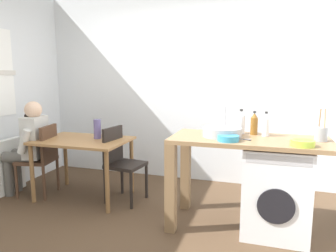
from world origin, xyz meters
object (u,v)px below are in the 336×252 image
object	(u,v)px
bottle_tall_green	(241,123)
mixing_bowl	(228,138)
colander	(303,143)
chair_person_seat	(42,156)
dining_table	(83,147)
utensil_crock	(321,134)
vase	(97,129)
bottle_clear_small	(266,125)
chair_opposite	(121,160)
seated_person	(29,143)
washing_machine	(275,190)
bottle_squat_brown	(254,124)

from	to	relation	value
bottle_tall_green	mixing_bowl	xyz separation A→B (m)	(-0.08, -0.40, -0.09)
colander	chair_person_seat	bearing A→B (deg)	173.12
dining_table	utensil_crock	xyz separation A→B (m)	(2.62, -0.18, 0.35)
utensil_crock	mixing_bowl	bearing A→B (deg)	-162.81
vase	chair_person_seat	bearing A→B (deg)	-165.03
bottle_clear_small	utensil_crock	size ratio (longest dim) A/B	0.81
chair_opposite	vase	world-z (taller)	vase
vase	seated_person	bearing A→B (deg)	-165.83
washing_machine	vase	size ratio (longest dim) A/B	3.57
bottle_clear_small	mixing_bowl	size ratio (longest dim) A/B	1.24
seated_person	utensil_crock	size ratio (longest dim) A/B	4.01
mixing_bowl	vase	xyz separation A→B (m)	(-1.66, 0.53, -0.09)
bottle_tall_green	bottle_squat_brown	distance (m)	0.13
seated_person	washing_machine	world-z (taller)	seated_person
bottle_clear_small	utensil_crock	bearing A→B (deg)	-12.53
dining_table	chair_opposite	size ratio (longest dim) A/B	1.22
bottle_tall_green	bottle_squat_brown	size ratio (longest dim) A/B	1.07
washing_machine	bottle_clear_small	size ratio (longest dim) A/B	3.53
bottle_clear_small	mixing_bowl	distance (m)	0.49
bottle_squat_brown	vase	size ratio (longest dim) A/B	1.00
bottle_clear_small	seated_person	bearing A→B (deg)	-179.05
bottle_clear_small	chair_opposite	bearing A→B (deg)	175.56
bottle_squat_brown	colander	size ratio (longest dim) A/B	1.20
bottle_squat_brown	colander	bearing A→B (deg)	-45.37
bottle_squat_brown	mixing_bowl	distance (m)	0.46
seated_person	chair_person_seat	bearing A→B (deg)	-90.00
chair_person_seat	mixing_bowl	world-z (taller)	mixing_bowl
utensil_crock	dining_table	bearing A→B (deg)	176.14
bottle_squat_brown	utensil_crock	distance (m)	0.62
bottle_clear_small	mixing_bowl	world-z (taller)	bottle_clear_small
dining_table	bottle_clear_small	xyz separation A→B (m)	(2.13, -0.07, 0.39)
bottle_tall_green	dining_table	bearing A→B (deg)	179.16
bottle_clear_small	vase	bearing A→B (deg)	175.13
bottle_clear_small	bottle_tall_green	bearing A→B (deg)	170.41
bottle_tall_green	chair_person_seat	bearing A→B (deg)	-178.62
seated_person	mixing_bowl	world-z (taller)	seated_person
dining_table	utensil_crock	distance (m)	2.65
mixing_bowl	vase	bearing A→B (deg)	162.41
bottle_clear_small	dining_table	bearing A→B (deg)	178.15
chair_person_seat	vase	xyz separation A→B (m)	(0.70, 0.19, 0.35)
vase	colander	bearing A→B (deg)	-13.43
washing_machine	colander	bearing A→B (deg)	-49.26
chair_opposite	bottle_clear_small	bearing A→B (deg)	93.03
washing_machine	mixing_bowl	bearing A→B (deg)	-155.83
chair_opposite	bottle_tall_green	world-z (taller)	bottle_tall_green
washing_machine	mixing_bowl	distance (m)	0.71
dining_table	chair_person_seat	xyz separation A→B (m)	(-0.55, -0.09, -0.14)
mixing_bowl	utensil_crock	bearing A→B (deg)	17.19
bottle_squat_brown	utensil_crock	xyz separation A→B (m)	(0.60, -0.15, -0.04)
bottle_clear_small	mixing_bowl	xyz separation A→B (m)	(-0.32, -0.36, -0.08)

